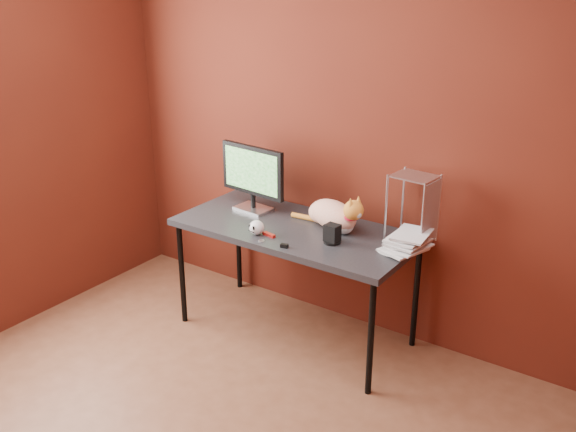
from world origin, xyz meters
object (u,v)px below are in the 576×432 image
Objects in this scene: desk at (295,235)px; skull_mug at (257,227)px; cat at (333,215)px; speaker at (332,235)px; book_stack at (401,141)px; monitor at (253,175)px.

skull_mug reaches higher than desk.
speaker is (0.11, -0.20, -0.04)m from cat.
skull_mug is at bearing -157.91° from speaker.
cat is at bearing 62.11° from skull_mug.
skull_mug is 1.00m from book_stack.
cat is 5.71× the size of skull_mug.
speaker is at bearing -40.60° from cat.
speaker reaches higher than skull_mug.
cat is at bearing 7.93° from monitor.
desk is 2.99× the size of monitor.
skull_mug is 0.46m from speaker.
monitor is at bearing 179.40° from book_stack.
desk is 0.50m from monitor.
monitor reaches higher than desk.
book_stack is (1.02, -0.01, 0.38)m from monitor.
book_stack is at bearing 4.79° from monitor.
cat is 0.48m from skull_mug.
cat is 0.44× the size of book_stack.
skull_mug is (-0.33, -0.35, -0.04)m from cat.
skull_mug is at bearing -157.83° from book_stack.
book_stack is at bearing 15.22° from cat.
speaker reaches higher than desk.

